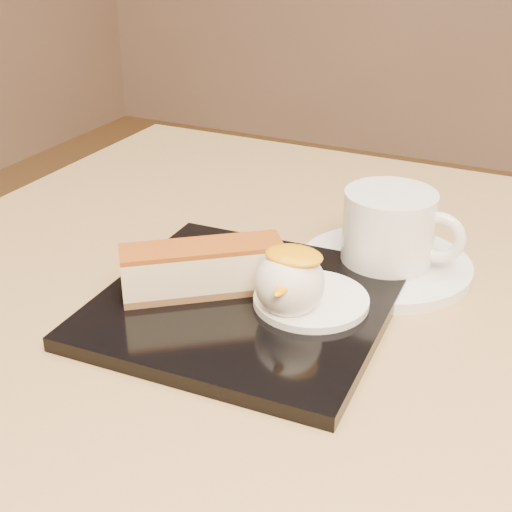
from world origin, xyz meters
The scene contains 9 objects.
table centered at (0.00, 0.00, 0.56)m, with size 0.80×0.80×0.72m.
dessert_plate centered at (-0.05, -0.01, 0.73)m, with size 0.22×0.22×0.01m, color black.
cheesecake centered at (-0.09, -0.01, 0.75)m, with size 0.12×0.10×0.04m.
cream_smear centered at (0.00, 0.01, 0.73)m, with size 0.09×0.09×0.01m, color white.
ice_cream_scoop centered at (-0.01, -0.01, 0.76)m, with size 0.05×0.05×0.05m, color white.
mango_sauce centered at (-0.01, -0.01, 0.78)m, with size 0.04×0.03×0.01m, color #F89C07.
mint_sprig centered at (-0.03, 0.03, 0.74)m, with size 0.04×0.03×0.00m.
saucer centered at (0.03, 0.11, 0.72)m, with size 0.15×0.15×0.01m, color white.
coffee_cup centered at (0.03, 0.11, 0.76)m, with size 0.11×0.08×0.06m.
Camera 1 is at (0.17, -0.44, 1.02)m, focal length 50.00 mm.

